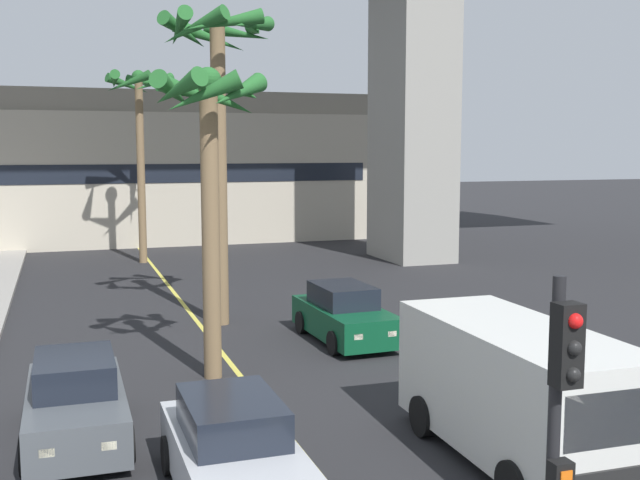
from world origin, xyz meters
The scene contains 10 objects.
lane_stripe_center centered at (0.00, 24.00, 0.00)m, with size 0.14×56.00×0.01m, color #DBCC4C.
pier_building_backdrop centered at (0.00, 48.29, 4.14)m, with size 28.45×8.04×8.40m.
car_queue_front centered at (3.48, 22.24, 0.72)m, with size 1.95×4.16×1.56m.
car_queue_second centered at (-3.73, 16.88, 0.72)m, with size 1.85×4.11×1.56m.
car_queue_third centered at (-1.50, 13.65, 0.72)m, with size 1.84×4.10×1.56m.
delivery_van centered at (3.32, 13.49, 1.29)m, with size 2.21×5.27×2.36m.
traffic_light_median_near centered at (0.36, 8.27, 2.71)m, with size 0.24×0.37×4.20m.
palm_tree_near_median centered at (-0.63, 20.02, 5.55)m, with size 2.69×2.71×7.13m.
palm_tree_mid_median centered at (-0.28, 39.01, 7.09)m, with size 3.16×3.31×8.83m.
palm_tree_far_median centered at (0.66, 25.34, 7.36)m, with size 3.51×3.49×9.32m.
Camera 1 is at (-3.84, 2.57, 5.34)m, focal length 43.36 mm.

